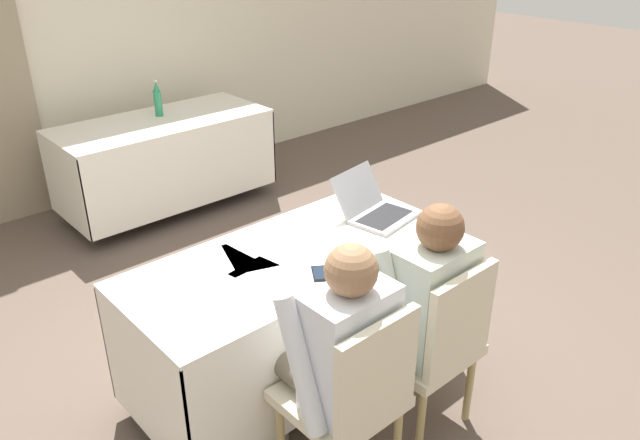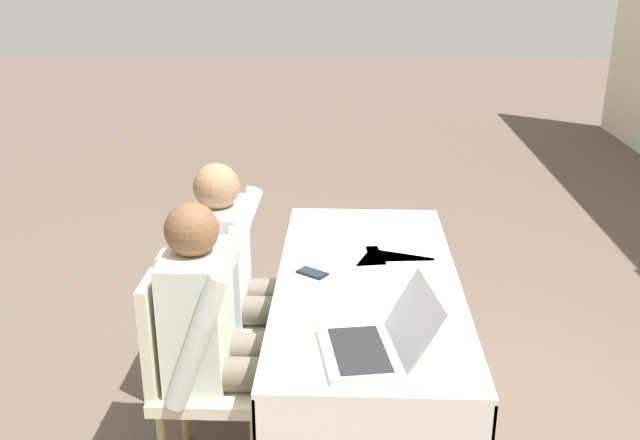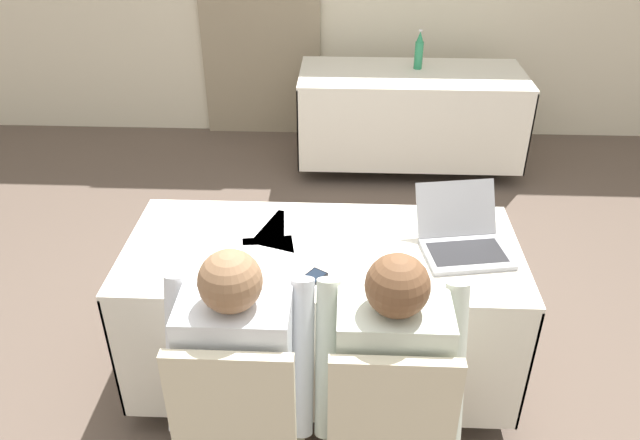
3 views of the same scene
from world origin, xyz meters
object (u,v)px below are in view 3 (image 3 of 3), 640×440
(water_bottle, at_px, (419,51))
(person_checkered_shirt, at_px, (243,361))
(laptop, at_px, (463,240))
(chair_near_left, at_px, (241,416))
(person_white_shirt, at_px, (389,366))
(cell_phone, at_px, (312,279))
(chair_near_right, at_px, (387,421))

(water_bottle, bearing_deg, person_checkered_shirt, -106.17)
(laptop, relative_size, water_bottle, 1.44)
(water_bottle, height_order, person_checkered_shirt, person_checkered_shirt)
(chair_near_left, distance_m, person_white_shirt, 0.54)
(chair_near_left, relative_size, person_checkered_shirt, 0.77)
(cell_phone, distance_m, chair_near_right, 0.59)
(chair_near_left, relative_size, chair_near_right, 1.00)
(laptop, bearing_deg, chair_near_right, -125.12)
(laptop, xyz_separation_m, person_checkered_shirt, (-0.83, -0.58, -0.15))
(chair_near_left, xyz_separation_m, chair_near_right, (0.51, 0.00, 0.00))
(laptop, distance_m, person_checkered_shirt, 1.03)
(water_bottle, bearing_deg, chair_near_right, -96.63)
(cell_phone, bearing_deg, person_white_shirt, -16.12)
(cell_phone, bearing_deg, laptop, 55.84)
(person_checkered_shirt, bearing_deg, chair_near_left, 90.00)
(cell_phone, height_order, person_checkered_shirt, person_checkered_shirt)
(cell_phone, xyz_separation_m, chair_near_right, (0.28, -0.45, -0.27))
(chair_near_right, height_order, person_checkered_shirt, person_checkered_shirt)
(chair_near_left, height_order, person_checkered_shirt, person_checkered_shirt)
(water_bottle, relative_size, person_white_shirt, 0.25)
(cell_phone, distance_m, person_checkered_shirt, 0.42)
(water_bottle, distance_m, chair_near_right, 3.13)
(cell_phone, relative_size, water_bottle, 0.49)
(person_checkered_shirt, bearing_deg, chair_near_right, 168.51)
(person_checkered_shirt, distance_m, person_white_shirt, 0.51)
(laptop, xyz_separation_m, cell_phone, (-0.61, -0.24, -0.04))
(person_checkered_shirt, relative_size, person_white_shirt, 1.00)
(person_checkered_shirt, xyz_separation_m, person_white_shirt, (0.51, 0.00, 0.00))
(laptop, relative_size, chair_near_left, 0.46)
(person_checkered_shirt, bearing_deg, cell_phone, -122.88)
(laptop, xyz_separation_m, person_white_shirt, (-0.33, -0.58, -0.15))
(laptop, height_order, cell_phone, laptop)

